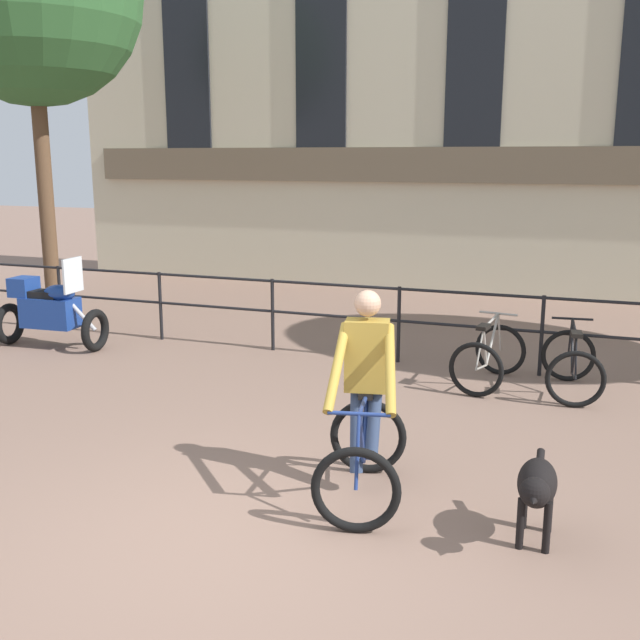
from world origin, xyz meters
TOP-DOWN VIEW (x-y plane):
  - ground_plane at (0.00, 0.00)m, footprint 60.00×60.00m
  - canal_railing at (-0.00, 5.20)m, footprint 15.05×0.05m
  - building_facade at (0.00, 10.99)m, footprint 18.00×0.72m
  - cyclist_with_bike at (0.76, 1.12)m, footprint 0.91×1.29m
  - dog at (2.17, 0.73)m, footprint 0.29×0.92m
  - parked_motorcycle at (-5.01, 4.20)m, footprint 1.63×0.72m
  - parked_bicycle_near_lamp at (1.31, 4.54)m, footprint 0.81×1.19m
  - parked_bicycle_mid_left at (2.28, 4.54)m, footprint 0.78×1.18m

SIDE VIEW (x-z plane):
  - ground_plane at x=0.00m, z-range 0.00..0.00m
  - parked_bicycle_near_lamp at x=1.31m, z-range -0.07..0.79m
  - parked_bicycle_mid_left at x=2.28m, z-range -0.07..0.79m
  - dog at x=2.17m, z-range 0.12..0.77m
  - parked_motorcycle at x=-5.01m, z-range -0.11..1.24m
  - canal_railing at x=0.00m, z-range 0.18..1.23m
  - cyclist_with_bike at x=0.76m, z-range -0.09..1.61m
  - building_facade at x=0.00m, z-range -0.02..9.11m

